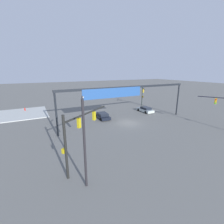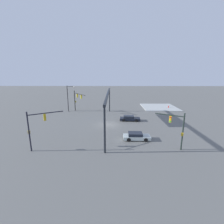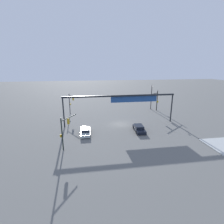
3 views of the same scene
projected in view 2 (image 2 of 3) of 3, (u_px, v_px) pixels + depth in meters
The scene contains 10 objects.
ground_plane at pixel (109, 125), 33.87m from camera, with size 226.91×226.91×0.00m, color #5F5F5C.
sidewalk_corner at pixel (159, 107), 51.46m from camera, with size 11.62×10.85×0.15m, color #A6ABAA.
traffic_signal_near_corner at pixel (36, 124), 21.90m from camera, with size 2.71×4.42×5.71m.
traffic_signal_opposite_side at pixel (77, 98), 44.55m from camera, with size 5.93×4.26×5.95m.
traffic_signal_cross_street at pixel (177, 126), 22.16m from camera, with size 2.49×3.58×5.42m.
streetlamp_curved_arm at pixel (69, 97), 44.63m from camera, with size 0.94×2.53×7.44m.
overhead_sign_gantry at pixel (108, 97), 33.31m from camera, with size 25.31×0.43×6.78m.
sedan_car_approaching at pixel (136, 136), 26.00m from camera, with size 1.98×4.44×1.21m.
sedan_car_waiting_far at pixel (130, 118), 36.62m from camera, with size 2.17×4.72×1.21m.
fire_hydrant_on_curb at pixel (169, 107), 50.10m from camera, with size 0.33×0.22×0.71m.
Camera 2 is at (-32.27, -0.98, 10.60)m, focal length 25.19 mm.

